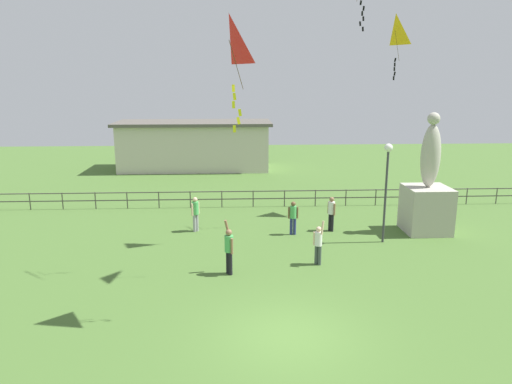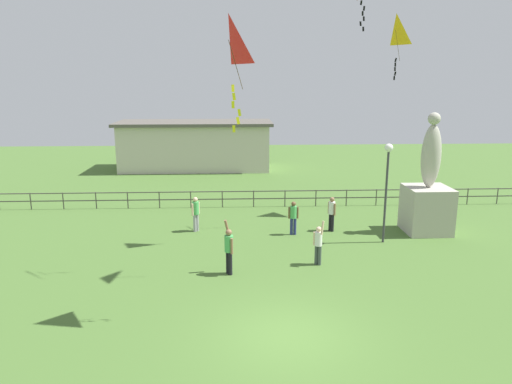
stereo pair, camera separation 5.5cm
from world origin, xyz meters
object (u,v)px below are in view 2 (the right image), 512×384
Objects in this scene: person_2 at (293,216)px; kite_0 at (229,45)px; person_0 at (196,212)px; statue_monument at (427,198)px; person_5 at (332,212)px; person_3 at (229,248)px; person_1 at (318,242)px; lamppost at (387,171)px; kite_2 at (396,32)px.

kite_0 is (-2.80, -7.88, 7.04)m from person_2.
statue_monument is at bearing -2.86° from person_0.
person_5 is (1.88, 0.46, 0.04)m from person_2.
person_5 is (6.42, -0.25, -0.01)m from person_0.
person_3 is 7.71m from kite_0.
person_5 is at bearing 71.97° from person_1.
person_3 is at bearing -167.42° from person_1.
lamppost is 10.54m from kite_0.
statue_monument is 1.79× the size of kite_2.
person_0 reaches higher than person_5.
person_5 is (1.36, 4.18, 0.04)m from person_1.
person_3 reaches higher than person_2.
lamppost is 8.91m from person_0.
person_2 is at bearing 70.44° from kite_0.
kite_2 reaches higher than person_3.
person_5 is at bearing 139.49° from lamppost.
person_1 is 1.09× the size of person_5.
person_0 is 6.42m from person_5.
statue_monument is 1.28× the size of lamppost.
person_5 reaches higher than person_2.
person_5 is at bearing 176.23° from statue_monument.
statue_monument is at bearing -70.53° from kite_2.
person_2 is 0.78× the size of person_3.
person_0 is 0.54× the size of kite_0.
kite_2 is (3.38, 2.67, 8.35)m from person_5.
person_3 is (-6.79, -3.25, -2.18)m from lamppost.
person_0 is 0.92× the size of person_1.
kite_0 reaches higher than person_1.
kite_2 is (-1.05, 2.97, 7.69)m from statue_monument.
kite_0 is (-4.68, -8.34, 6.99)m from person_5.
lamppost is at bearing -150.18° from statue_monument.
person_3 is at bearing -134.13° from person_5.
person_2 is at bearing -8.87° from person_0.
person_5 is (-4.43, 0.29, -0.67)m from statue_monument.
person_2 is 5.36m from person_3.
person_0 reaches higher than person_2.
kite_2 is at bearing 42.96° from person_3.
person_3 is (1.62, -5.20, 0.06)m from person_0.
kite_0 reaches higher than person_5.
kite_0 is at bearing -138.53° from statue_monument.
statue_monument reaches higher than person_1.
statue_monument is 3.35× the size of person_0.
statue_monument is 3.38× the size of person_5.
kite_2 is (1.40, 4.37, 6.11)m from lamppost.
person_1 is 0.59× the size of kite_0.
person_5 is at bearing -2.22° from person_0.
person_1 is 1.15× the size of person_2.
person_1 is at bearing -41.21° from person_0.
statue_monument is 3.54× the size of person_2.
person_0 is at bearing -166.11° from kite_2.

